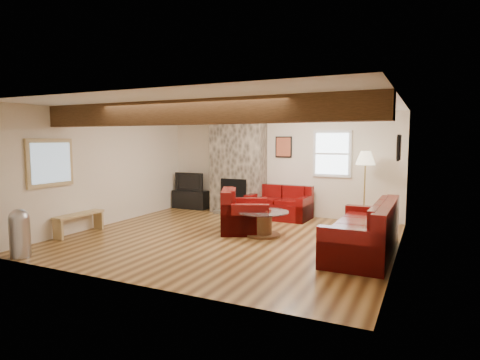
# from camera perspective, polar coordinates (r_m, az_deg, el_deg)

# --- Properties ---
(room) EXTENTS (8.00, 8.00, 8.00)m
(room) POSITION_cam_1_polar(r_m,az_deg,el_deg) (7.57, -1.65, 0.99)
(room) COLOR #533316
(room) RESTS_ON ground
(floor) EXTENTS (6.00, 6.00, 0.00)m
(floor) POSITION_cam_1_polar(r_m,az_deg,el_deg) (7.78, -1.63, -8.23)
(floor) COLOR #533316
(floor) RESTS_ON ground
(oak_beam) EXTENTS (6.00, 0.36, 0.38)m
(oak_beam) POSITION_cam_1_polar(r_m,az_deg,el_deg) (6.47, -6.78, 9.54)
(oak_beam) COLOR #34220F
(oak_beam) RESTS_ON room
(chimney_breast) EXTENTS (1.40, 0.67, 2.50)m
(chimney_breast) POSITION_cam_1_polar(r_m,az_deg,el_deg) (10.24, -0.31, 2.06)
(chimney_breast) COLOR #36312A
(chimney_breast) RESTS_ON floor
(back_window) EXTENTS (0.90, 0.08, 1.10)m
(back_window) POSITION_cam_1_polar(r_m,az_deg,el_deg) (9.66, 12.95, 3.66)
(back_window) COLOR white
(back_window) RESTS_ON room
(hatch_window) EXTENTS (0.08, 1.00, 0.90)m
(hatch_window) POSITION_cam_1_polar(r_m,az_deg,el_deg) (8.26, -25.36, 2.23)
(hatch_window) COLOR tan
(hatch_window) RESTS_ON room
(ceiling_dome) EXTENTS (0.40, 0.40, 0.18)m
(ceiling_dome) POSITION_cam_1_polar(r_m,az_deg,el_deg) (8.05, 7.09, 9.71)
(ceiling_dome) COLOR white
(ceiling_dome) RESTS_ON room
(artwork_back) EXTENTS (0.42, 0.06, 0.52)m
(artwork_back) POSITION_cam_1_polar(r_m,az_deg,el_deg) (9.99, 6.21, 4.69)
(artwork_back) COLOR black
(artwork_back) RESTS_ON room
(artwork_right) EXTENTS (0.06, 0.55, 0.42)m
(artwork_right) POSITION_cam_1_polar(r_m,az_deg,el_deg) (7.04, 21.61, 4.31)
(artwork_right) COLOR black
(artwork_right) RESTS_ON room
(sofa_three) EXTENTS (0.96, 2.26, 0.87)m
(sofa_three) POSITION_cam_1_polar(r_m,az_deg,el_deg) (6.91, 17.02, -6.55)
(sofa_three) COLOR #410407
(sofa_three) RESTS_ON floor
(loveseat) EXTENTS (1.49, 0.89, 0.78)m
(loveseat) POSITION_cam_1_polar(r_m,az_deg,el_deg) (9.63, 5.57, -3.18)
(loveseat) COLOR #410407
(loveseat) RESTS_ON floor
(armchair_red) EXTENTS (1.29, 1.36, 0.86)m
(armchair_red) POSITION_cam_1_polar(r_m,az_deg,el_deg) (8.24, 0.71, -4.36)
(armchair_red) COLOR #410407
(armchair_red) RESTS_ON floor
(coffee_table) EXTENTS (1.00, 1.00, 0.52)m
(coffee_table) POSITION_cam_1_polar(r_m,az_deg,el_deg) (7.89, 3.27, -6.21)
(coffee_table) COLOR #402714
(coffee_table) RESTS_ON floor
(tv_cabinet) EXTENTS (0.98, 0.39, 0.49)m
(tv_cabinet) POSITION_cam_1_polar(r_m,az_deg,el_deg) (11.08, -7.00, -2.77)
(tv_cabinet) COLOR black
(tv_cabinet) RESTS_ON floor
(television) EXTENTS (0.86, 0.11, 0.50)m
(television) POSITION_cam_1_polar(r_m,az_deg,el_deg) (11.02, -7.03, -0.22)
(television) COLOR black
(television) RESTS_ON tv_cabinet
(floor_lamp) EXTENTS (0.42, 0.42, 1.63)m
(floor_lamp) POSITION_cam_1_polar(r_m,az_deg,el_deg) (9.11, 17.40, 2.44)
(floor_lamp) COLOR #A68F45
(floor_lamp) RESTS_ON floor
(pine_bench) EXTENTS (0.26, 1.11, 0.42)m
(pine_bench) POSITION_cam_1_polar(r_m,az_deg,el_deg) (8.64, -21.88, -5.81)
(pine_bench) COLOR tan
(pine_bench) RESTS_ON floor
(pedal_bin) EXTENTS (0.39, 0.39, 0.78)m
(pedal_bin) POSITION_cam_1_polar(r_m,az_deg,el_deg) (7.36, -28.85, -6.62)
(pedal_bin) COLOR #ABABB0
(pedal_bin) RESTS_ON floor
(coal_bucket) EXTENTS (0.32, 0.32, 0.30)m
(coal_bucket) POSITION_cam_1_polar(r_m,az_deg,el_deg) (9.64, 1.54, -4.58)
(coal_bucket) COLOR gray
(coal_bucket) RESTS_ON floor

